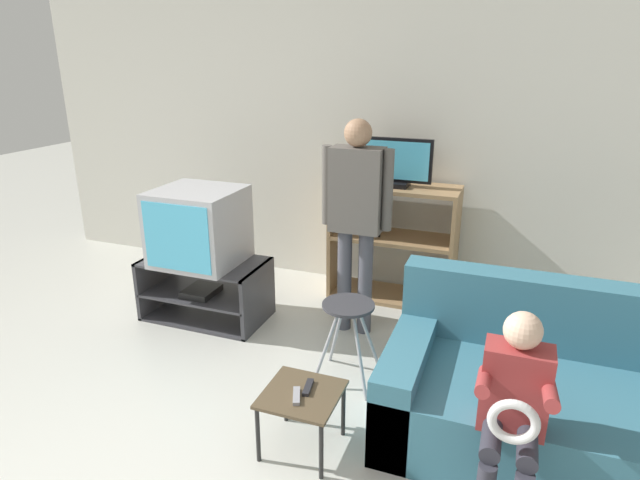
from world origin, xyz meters
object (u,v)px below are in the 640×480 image
at_px(couch, 552,400).
at_px(person_seated_child, 514,404).
at_px(television_main, 199,226).
at_px(folding_stool, 348,318).
at_px(television_flat, 397,164).
at_px(person_standing_adult, 356,208).
at_px(media_shelf, 393,242).
at_px(remote_control_black, 308,387).
at_px(snack_table, 302,400).
at_px(tv_stand, 206,290).
at_px(remote_control_white, 296,396).

distance_m(couch, person_seated_child, 0.68).
relative_size(television_main, folding_stool, 1.13).
bearing_deg(folding_stool, television_flat, 90.96).
xyz_separation_m(folding_stool, couch, (1.23, -0.19, -0.18)).
relative_size(folding_stool, person_standing_adult, 0.34).
bearing_deg(television_flat, media_shelf, 112.78).
xyz_separation_m(television_flat, remote_control_black, (0.01, -2.01, -0.84)).
distance_m(snack_table, couch, 1.37).
height_order(tv_stand, television_flat, television_flat).
distance_m(media_shelf, snack_table, 2.09).
distance_m(couch, person_standing_adult, 1.79).
relative_size(media_shelf, remote_control_black, 7.45).
relative_size(tv_stand, television_flat, 1.71).
xyz_separation_m(television_flat, remote_control_white, (-0.02, -2.10, -0.84)).
relative_size(television_main, person_standing_adult, 0.39).
bearing_deg(tv_stand, folding_stool, -18.43).
height_order(remote_control_white, person_seated_child, person_seated_child).
bearing_deg(television_main, television_flat, 33.68).
bearing_deg(folding_stool, person_seated_child, -36.62).
distance_m(folding_stool, remote_control_black, 0.67).
bearing_deg(television_main, couch, -13.60).
bearing_deg(television_main, remote_control_black, -39.16).
xyz_separation_m(tv_stand, television_main, (-0.01, -0.01, 0.55)).
bearing_deg(media_shelf, remote_control_white, -90.14).
xyz_separation_m(media_shelf, snack_table, (0.00, -2.08, -0.21)).
bearing_deg(folding_stool, snack_table, -92.41).
xyz_separation_m(media_shelf, remote_control_white, (-0.01, -2.13, -0.16)).
height_order(tv_stand, media_shelf, media_shelf).
bearing_deg(media_shelf, tv_stand, -145.60).
bearing_deg(remote_control_black, television_flat, 80.72).
relative_size(media_shelf, couch, 0.60).
bearing_deg(snack_table, media_shelf, 90.10).
distance_m(television_main, remote_control_black, 1.81).
xyz_separation_m(television_main, remote_control_black, (1.36, -1.11, -0.42)).
height_order(television_main, folding_stool, television_main).
distance_m(folding_stool, snack_table, 0.73).
xyz_separation_m(tv_stand, media_shelf, (1.33, 0.91, 0.28)).
distance_m(snack_table, person_standing_adult, 1.55).
bearing_deg(tv_stand, person_standing_adult, 10.32).
relative_size(television_main, media_shelf, 0.59).
bearing_deg(tv_stand, remote_control_white, -42.54).
height_order(person_standing_adult, person_seated_child, person_standing_adult).
bearing_deg(television_flat, person_seated_child, -63.61).
relative_size(remote_control_black, remote_control_white, 1.00).
xyz_separation_m(television_main, couch, (2.60, -0.63, -0.51)).
bearing_deg(television_flat, tv_stand, -146.61).
bearing_deg(television_flat, snack_table, -90.21).
relative_size(media_shelf, television_flat, 1.86).
bearing_deg(person_seated_child, folding_stool, 143.38).
relative_size(television_main, couch, 0.36).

